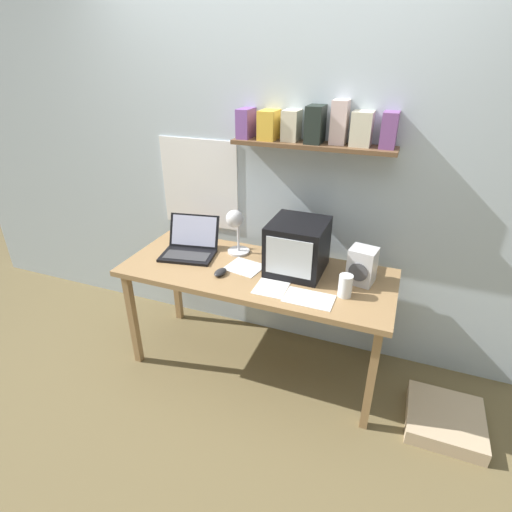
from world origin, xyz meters
TOP-DOWN VIEW (x-y plane):
  - ground_plane at (0.00, 0.00)m, footprint 12.00×12.00m
  - back_wall at (0.00, 0.43)m, footprint 5.60×0.24m
  - corner_desk at (0.00, 0.00)m, footprint 1.68×0.67m
  - crt_monitor at (0.23, 0.10)m, footprint 0.33×0.36m
  - laptop at (-0.50, 0.07)m, footprint 0.39×0.37m
  - desk_lamp at (-0.20, 0.14)m, footprint 0.15×0.20m
  - juice_glass at (0.56, -0.09)m, footprint 0.08×0.08m
  - space_heater at (0.62, 0.09)m, footprint 0.17×0.16m
  - computer_mouse at (-0.18, -0.13)m, footprint 0.07×0.11m
  - open_notebook at (0.39, -0.19)m, footprint 0.27×0.17m
  - printed_handout at (-0.08, 0.01)m, footprint 0.25×0.23m
  - loose_paper_near_laptop at (0.16, -0.17)m, footprint 0.18×0.19m
  - floor_cushion at (1.21, -0.10)m, footprint 0.42×0.42m

SIDE VIEW (x-z plane):
  - ground_plane at x=0.00m, z-range 0.00..0.00m
  - floor_cushion at x=1.21m, z-range 0.00..0.09m
  - corner_desk at x=0.00m, z-range 0.30..1.04m
  - open_notebook at x=0.39m, z-range 0.74..0.74m
  - printed_handout at x=-0.08m, z-range 0.74..0.74m
  - loose_paper_near_laptop at x=0.16m, z-range 0.74..0.74m
  - computer_mouse at x=-0.18m, z-range 0.74..0.77m
  - juice_glass at x=0.56m, z-range 0.73..0.86m
  - laptop at x=-0.50m, z-range 0.68..0.91m
  - space_heater at x=0.62m, z-range 0.74..0.95m
  - crt_monitor at x=0.23m, z-range 0.74..1.05m
  - desk_lamp at x=-0.20m, z-range 0.79..1.12m
  - back_wall at x=0.00m, z-range 0.00..2.60m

